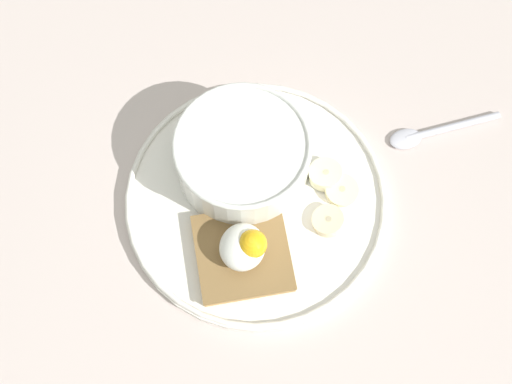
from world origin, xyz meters
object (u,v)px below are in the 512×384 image
object	(u,v)px
toast_slice	(243,253)
oatmeal_bowl	(243,156)
banana_slice_back	(328,221)
spoon	(431,132)
poached_egg	(245,246)
banana_slice_left	(325,174)
banana_slice_front	(342,190)

from	to	relation	value
toast_slice	oatmeal_bowl	bearing A→B (deg)	-167.62
oatmeal_bowl	banana_slice_back	bearing A→B (deg)	67.10
oatmeal_bowl	spoon	bearing A→B (deg)	114.64
poached_egg	banana_slice_back	size ratio (longest dim) A/B	1.25
toast_slice	banana_slice_left	size ratio (longest dim) A/B	2.37
toast_slice	banana_slice_front	xyz separation A→B (cm)	(-8.94, 8.63, -0.18)
poached_egg	spoon	xyz separation A→B (cm)	(-18.24, 16.88, -3.79)
banana_slice_back	spoon	distance (cm)	16.03
banana_slice_front	toast_slice	bearing A→B (deg)	-43.99
banana_slice_back	banana_slice_front	bearing A→B (deg)	167.62
banana_slice_back	spoon	world-z (taller)	banana_slice_back
oatmeal_bowl	banana_slice_back	xyz separation A→B (cm)	(4.19, 9.92, -2.35)
poached_egg	oatmeal_bowl	bearing A→B (deg)	-166.13
oatmeal_bowl	banana_slice_back	world-z (taller)	oatmeal_bowl
oatmeal_bowl	banana_slice_left	size ratio (longest dim) A/B	2.73
poached_egg	spoon	bearing A→B (deg)	137.22
poached_egg	banana_slice_left	size ratio (longest dim) A/B	0.95
banana_slice_front	spoon	distance (cm)	12.70
banana_slice_back	oatmeal_bowl	bearing A→B (deg)	-112.90
toast_slice	banana_slice_back	xyz separation A→B (cm)	(-5.30, 7.83, -0.06)
banana_slice_front	spoon	xyz separation A→B (cm)	(-9.36, 8.49, -1.18)
oatmeal_bowl	banana_slice_back	distance (cm)	11.02
toast_slice	poached_egg	bearing A→B (deg)	104.06
toast_slice	banana_slice_left	world-z (taller)	banana_slice_left
oatmeal_bowl	toast_slice	distance (cm)	9.98
poached_egg	banana_slice_left	xyz separation A→B (cm)	(-10.25, 6.40, -2.44)
oatmeal_bowl	banana_slice_left	world-z (taller)	oatmeal_bowl
spoon	poached_egg	bearing A→B (deg)	-42.78
toast_slice	poached_egg	size ratio (longest dim) A/B	2.50
toast_slice	banana_slice_back	bearing A→B (deg)	124.09
banana_slice_front	banana_slice_back	bearing A→B (deg)	-12.38
toast_slice	banana_slice_front	size ratio (longest dim) A/B	2.62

